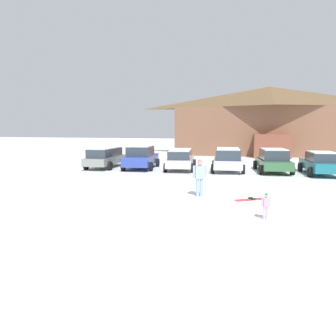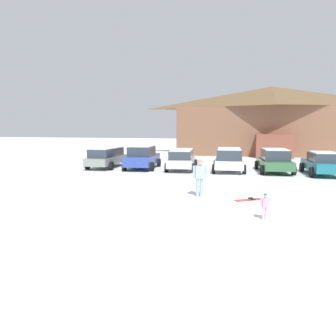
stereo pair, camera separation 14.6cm
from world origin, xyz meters
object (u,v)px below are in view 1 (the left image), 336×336
Objects in this scene: parked_blue_hatchback at (141,157)px; parked_green_coupe at (273,160)px; parked_silver_wagon at (181,159)px; parked_white_suv at (228,159)px; ski_lodge at (268,120)px; parked_grey_wagon at (105,157)px; pair_of_skis at (251,199)px; parked_teal_hatchback at (321,163)px; skier_adult_in_blue_parka at (200,176)px; skier_child_in_pink_snowsuit at (266,205)px.

parked_blue_hatchback is 9.52m from parked_green_coupe.
parked_white_suv is (3.40, -0.08, 0.06)m from parked_silver_wagon.
ski_lodge is 17.74m from parked_silver_wagon.
parked_grey_wagon is at bearing -177.70° from parked_green_coupe.
parked_blue_hatchback is 12.10m from pair_of_skis.
parked_white_suv is at bearing 0.56° from parked_grey_wagon.
ski_lodge is at bearing 66.63° from parked_silver_wagon.
parked_silver_wagon reaches higher than pair_of_skis.
ski_lodge is 4.83× the size of parked_teal_hatchback.
skier_adult_in_blue_parka is (2.72, -8.99, 0.12)m from parked_silver_wagon.
parked_green_coupe is 2.89× the size of skier_adult_in_blue_parka.
skier_adult_in_blue_parka is 1.17× the size of pair_of_skis.
parked_green_coupe is at bearing -91.63° from ski_lodge.
skier_adult_in_blue_parka is at bearing -94.39° from parked_white_suv.
pair_of_skis is (-4.47, -8.84, -0.76)m from parked_teal_hatchback.
pair_of_skis is at bearing 98.62° from skier_child_in_pink_snowsuit.
parked_grey_wagon is at bearing 140.48° from pair_of_skis.
parked_white_suv is at bearing 85.61° from skier_adult_in_blue_parka.
skier_child_in_pink_snowsuit is (8.45, -12.04, -0.37)m from parked_blue_hatchback.
parked_blue_hatchback reaches higher than parked_teal_hatchback.
parked_white_suv reaches higher than parked_silver_wagon.
ski_lodge is at bearing 98.74° from parked_teal_hatchback.
parked_blue_hatchback is 2.77× the size of skier_adult_in_blue_parka.
pair_of_skis is (4.97, -9.12, -0.80)m from parked_silver_wagon.
parked_green_coupe is at bearing 2.30° from parked_grey_wagon.
ski_lodge reaches higher than parked_blue_hatchback.
ski_lodge is 28.40m from skier_child_in_pink_snowsuit.
parked_grey_wagon is 9.28m from parked_white_suv.
parked_blue_hatchback is 10.60m from skier_adult_in_blue_parka.
parked_white_suv is 12.22m from skier_child_in_pink_snowsuit.
skier_adult_in_blue_parka reaches higher than parked_white_suv.
skier_adult_in_blue_parka is (-3.76, -9.32, 0.12)m from parked_green_coupe.
skier_adult_in_blue_parka is at bearing -127.64° from parked_teal_hatchback.
ski_lodge is 4.51× the size of parked_grey_wagon.
parked_white_suv is 2.98× the size of pair_of_skis.
parked_blue_hatchback is at bearing -178.38° from parked_silver_wagon.
skier_adult_in_blue_parka is (5.75, -8.91, 0.07)m from parked_blue_hatchback.
parked_grey_wagon is 12.37m from parked_green_coupe.
parked_grey_wagon is at bearing -179.44° from parked_white_suv.
ski_lodge is 23.96× the size of skier_child_in_pink_snowsuit.
skier_child_in_pink_snowsuit is at bearing -54.92° from parked_blue_hatchback.
ski_lodge is 16.80m from parked_teal_hatchback.
skier_adult_in_blue_parka is at bearing -45.74° from parked_grey_wagon.
skier_child_in_pink_snowsuit is (2.71, -3.13, -0.44)m from skier_adult_in_blue_parka.
parked_grey_wagon is 5.31× the size of skier_child_in_pink_snowsuit.
parked_grey_wagon is 15.32m from parked_teal_hatchback.
skier_child_in_pink_snowsuit is (-4.01, -11.85, -0.28)m from parked_teal_hatchback.
parked_grey_wagon reaches higher than pair_of_skis.
parked_grey_wagon is 1.03× the size of parked_blue_hatchback.
parked_blue_hatchback is at bearing 122.83° from skier_adult_in_blue_parka.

